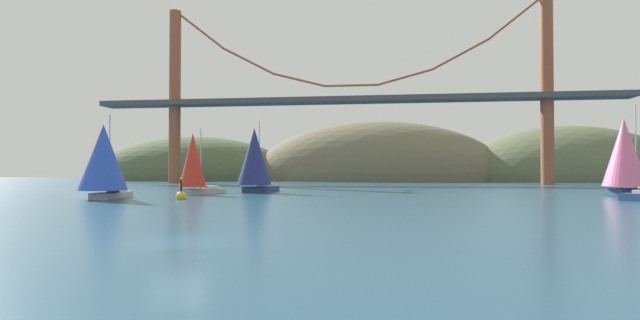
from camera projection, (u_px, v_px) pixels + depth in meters
The scene contains 10 objects.
ground_plane at pixel (181, 242), 22.13m from camera, with size 360.00×360.00×0.00m, color navy.
headland_right at pixel (566, 181), 147.33m from camera, with size 64.85×44.00×32.20m, color #5B6647.
headland_center at pixel (378, 180), 155.06m from camera, with size 79.78×44.00×36.27m, color #6B664C.
headland_left at pixel (192, 180), 163.49m from camera, with size 69.01×44.00×28.14m, color #4C5B3D.
suspension_bridge at pixel (351, 96), 116.58m from camera, with size 122.26×6.00×42.35m.
sailboat_pink_spinnaker at pixel (625, 155), 64.11m from camera, with size 9.81×6.55×11.55m.
sailboat_blue_spinnaker at pixel (104, 159), 54.36m from camera, with size 5.59×8.42×9.29m.
sailboat_navy_sail at pixel (255, 159), 71.02m from camera, with size 5.54×9.45×10.16m.
sailboat_scarlet_sail at pixel (194, 163), 65.26m from camera, with size 5.61×6.87×8.62m.
channel_buoy at pixel (181, 196), 54.72m from camera, with size 1.10×1.10×2.64m.
Camera 1 is at (9.17, -21.12, 3.18)m, focal length 28.24 mm.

